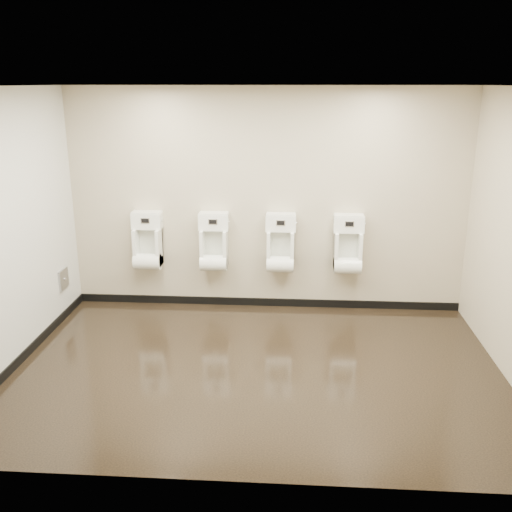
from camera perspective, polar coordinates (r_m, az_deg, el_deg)
The scene contains 13 objects.
ground at distance 6.00m, azimuth 0.09°, elevation -11.18°, with size 5.00×3.50×0.00m, color black.
ceiling at distance 5.29m, azimuth 0.10°, elevation 16.63°, with size 5.00×3.50×0.00m, color white.
back_wall at distance 7.18m, azimuth 1.03°, elevation 5.48°, with size 5.00×0.02×2.80m, color #B7AB8D.
front_wall at distance 3.82m, azimuth -1.66°, elevation -5.05°, with size 5.00×0.02×2.80m, color #B7AB8D.
left_wall at distance 6.17m, azimuth -23.78°, elevation 2.09°, with size 0.02×3.50×2.80m, color #B7AB8D.
tile_overlay_left at distance 6.17m, azimuth -23.74°, elevation 2.09°, with size 0.01×3.50×2.80m, color silver.
skirting_back at distance 7.56m, azimuth 0.97°, elevation -4.62°, with size 5.00×0.02×0.10m, color black.
skirting_left at distance 6.61m, azimuth -22.28°, elevation -9.29°, with size 0.02×3.50×0.10m, color black.
access_panel at distance 7.45m, azimuth -18.70°, elevation -2.20°, with size 0.04×0.25×0.25m.
urinal_0 at distance 7.42m, azimuth -10.79°, elevation 1.11°, with size 0.39×0.29×0.72m.
urinal_1 at distance 7.25m, azimuth -4.22°, elevation 1.00°, with size 0.39×0.29×0.72m.
urinal_2 at distance 7.18m, azimuth 2.46°, elevation 0.88°, with size 0.39×0.29×0.72m.
urinal_3 at distance 7.21m, azimuth 9.17°, elevation 0.74°, with size 0.39×0.29×0.72m.
Camera 1 is at (0.35, -5.28, 2.84)m, focal length 40.00 mm.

